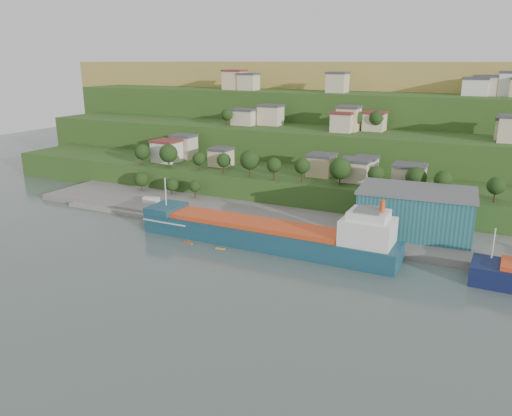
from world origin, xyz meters
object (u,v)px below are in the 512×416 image
Objects in this scene: cargo_ship_near at (272,236)px; caravan at (151,201)px; kayak_orange at (188,242)px; warehouse at (416,211)px.

caravan is (-52.74, 15.58, -0.51)m from cargo_ship_near.
cargo_ship_near reaches higher than kayak_orange.
cargo_ship_near is at bearing 31.72° from kayak_orange.
cargo_ship_near is at bearing -150.29° from warehouse.
cargo_ship_near is 40.81m from warehouse.
kayak_orange is at bearing -155.56° from warehouse.
kayak_orange is (-22.18, -7.84, -2.76)m from cargo_ship_near.
cargo_ship_near is 2.27× the size of warehouse.
warehouse reaches higher than kayak_orange.
kayak_orange is at bearing -51.39° from caravan.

